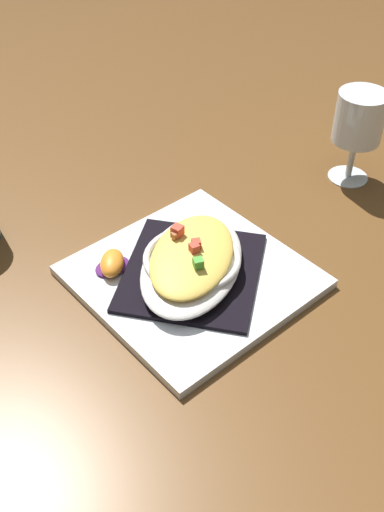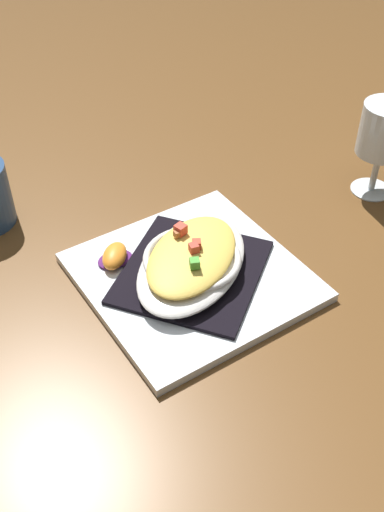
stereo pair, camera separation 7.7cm
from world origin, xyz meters
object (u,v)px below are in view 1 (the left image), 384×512
(gratin_dish, at_px, (192,260))
(orange_garnish, at_px, (112,264))
(square_plate, at_px, (192,277))
(stemmed_glass, at_px, (359,122))

(gratin_dish, relative_size, orange_garnish, 3.95)
(square_plate, relative_size, gratin_dish, 1.14)
(gratin_dish, distance_m, stemmed_glass, 0.35)
(gratin_dish, bearing_deg, stemmed_glass, -169.79)
(stemmed_glass, bearing_deg, gratin_dish, 10.21)
(gratin_dish, bearing_deg, orange_garnish, -37.64)
(square_plate, height_order, gratin_dish, gratin_dish)
(square_plate, bearing_deg, gratin_dish, -81.38)
(stemmed_glass, bearing_deg, orange_garnish, -0.33)
(gratin_dish, height_order, stemmed_glass, stemmed_glass)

